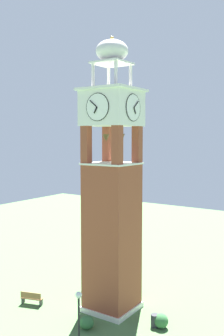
{
  "coord_description": "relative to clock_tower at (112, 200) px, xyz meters",
  "views": [
    {
      "loc": [
        21.39,
        14.48,
        12.07
      ],
      "look_at": [
        0.0,
        0.0,
        9.99
      ],
      "focal_mm": 40.53,
      "sensor_mm": 36.0,
      "label": 1
    }
  ],
  "objects": [
    {
      "name": "lamp_post",
      "position": [
        5.69,
        1.63,
        -5.22
      ],
      "size": [
        0.36,
        0.36,
        3.61
      ],
      "color": "black",
      "rests_on": "ground"
    },
    {
      "name": "trash_bin",
      "position": [
        0.52,
        3.67,
        -7.35
      ],
      "size": [
        0.52,
        0.52,
        0.8
      ],
      "primitive_type": "cylinder",
      "color": "#2D2D33",
      "rests_on": "ground"
    },
    {
      "name": "shrub_behind_bench",
      "position": [
        -3.16,
        -0.09,
        -7.23
      ],
      "size": [
        1.21,
        1.21,
        1.03
      ],
      "primitive_type": "ellipsoid",
      "color": "#336638",
      "rests_on": "ground"
    },
    {
      "name": "park_bench",
      "position": [
        2.67,
        -5.23,
        -7.26
      ],
      "size": [
        0.91,
        1.66,
        0.95
      ],
      "color": "brown",
      "rests_on": "ground"
    },
    {
      "name": "ground",
      "position": [
        -0.0,
        0.0,
        -7.75
      ],
      "size": [
        80.0,
        80.0,
        0.0
      ],
      "primitive_type": "plane",
      "color": "#476B3D"
    },
    {
      "name": "shrub_left_of_tower",
      "position": [
        3.17,
        0.22,
        -7.34
      ],
      "size": [
        0.91,
        0.91,
        0.81
      ],
      "primitive_type": "ellipsoid",
      "color": "#336638",
      "rests_on": "ground"
    },
    {
      "name": "shrub_near_entry",
      "position": [
        0.45,
        4.08,
        -7.29
      ],
      "size": [
        0.89,
        0.89,
        0.92
      ],
      "primitive_type": "ellipsoid",
      "color": "#336638",
      "rests_on": "ground"
    },
    {
      "name": "clock_tower",
      "position": [
        0.0,
        0.0,
        0.0
      ],
      "size": [
        3.66,
        3.66,
        18.82
      ],
      "color": "brown",
      "rests_on": "ground"
    }
  ]
}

